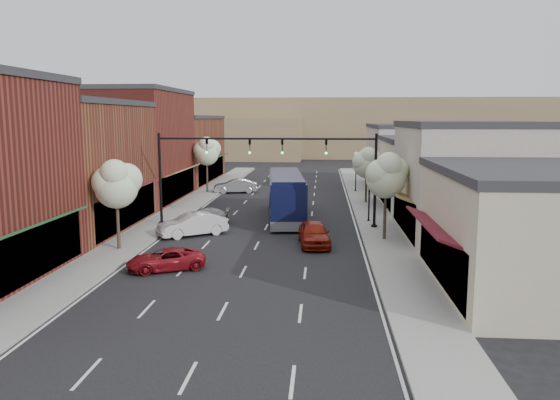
% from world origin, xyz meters
% --- Properties ---
extents(ground, '(160.00, 160.00, 0.00)m').
position_xyz_m(ground, '(0.00, 0.00, 0.00)').
color(ground, black).
rests_on(ground, ground).
extents(sidewalk_left, '(2.80, 73.00, 0.15)m').
position_xyz_m(sidewalk_left, '(-8.40, 18.50, 0.07)').
color(sidewalk_left, gray).
rests_on(sidewalk_left, ground).
extents(sidewalk_right, '(2.80, 73.00, 0.15)m').
position_xyz_m(sidewalk_right, '(8.40, 18.50, 0.07)').
color(sidewalk_right, gray).
rests_on(sidewalk_right, ground).
extents(curb_left, '(0.25, 73.00, 0.17)m').
position_xyz_m(curb_left, '(-7.00, 18.50, 0.07)').
color(curb_left, gray).
rests_on(curb_left, ground).
extents(curb_right, '(0.25, 73.00, 0.17)m').
position_xyz_m(curb_right, '(7.00, 18.50, 0.07)').
color(curb_right, gray).
rests_on(curb_right, ground).
extents(bldg_left_midnear, '(10.14, 14.10, 9.40)m').
position_xyz_m(bldg_left_midnear, '(-14.23, 6.00, 4.66)').
color(bldg_left_midnear, brown).
rests_on(bldg_left_midnear, ground).
extents(bldg_left_midfar, '(10.14, 14.10, 10.90)m').
position_xyz_m(bldg_left_midfar, '(-14.24, 20.00, 5.40)').
color(bldg_left_midfar, maroon).
rests_on(bldg_left_midfar, ground).
extents(bldg_left_far, '(10.14, 18.10, 8.40)m').
position_xyz_m(bldg_left_far, '(-14.22, 36.00, 4.16)').
color(bldg_left_far, brown).
rests_on(bldg_left_far, ground).
extents(bldg_right_near, '(9.14, 12.10, 5.90)m').
position_xyz_m(bldg_right_near, '(13.69, -6.00, 2.92)').
color(bldg_right_near, '#BDB596').
rests_on(bldg_right_near, ground).
extents(bldg_right_midnear, '(9.14, 12.10, 7.90)m').
position_xyz_m(bldg_right_midnear, '(13.72, 6.00, 3.91)').
color(bldg_right_midnear, '#B7A99C').
rests_on(bldg_right_midnear, ground).
extents(bldg_right_midfar, '(9.14, 12.10, 6.40)m').
position_xyz_m(bldg_right_midfar, '(13.70, 18.00, 3.17)').
color(bldg_right_midfar, '#BDB596').
rests_on(bldg_right_midfar, ground).
extents(bldg_right_far, '(9.14, 16.10, 7.40)m').
position_xyz_m(bldg_right_far, '(13.71, 32.00, 3.66)').
color(bldg_right_far, '#B7A99C').
rests_on(bldg_right_far, ground).
extents(hill_far, '(120.00, 30.00, 12.00)m').
position_xyz_m(hill_far, '(0.00, 90.00, 6.00)').
color(hill_far, '#7A6647').
rests_on(hill_far, ground).
extents(hill_near, '(50.00, 20.00, 8.00)m').
position_xyz_m(hill_near, '(-25.00, 78.00, 4.00)').
color(hill_near, '#7A6647').
rests_on(hill_near, ground).
extents(signal_mast_right, '(8.22, 0.46, 7.00)m').
position_xyz_m(signal_mast_right, '(5.62, 8.00, 4.62)').
color(signal_mast_right, black).
rests_on(signal_mast_right, ground).
extents(signal_mast_left, '(8.22, 0.46, 7.00)m').
position_xyz_m(signal_mast_left, '(-5.62, 8.00, 4.62)').
color(signal_mast_left, black).
rests_on(signal_mast_left, ground).
extents(tree_right_near, '(2.85, 2.65, 5.95)m').
position_xyz_m(tree_right_near, '(8.35, 3.94, 4.45)').
color(tree_right_near, '#47382B').
rests_on(tree_right_near, ground).
extents(tree_right_far, '(2.85, 2.65, 5.43)m').
position_xyz_m(tree_right_far, '(8.35, 19.94, 3.99)').
color(tree_right_far, '#47382B').
rests_on(tree_right_far, ground).
extents(tree_left_near, '(2.85, 2.65, 5.69)m').
position_xyz_m(tree_left_near, '(-8.25, -0.06, 4.22)').
color(tree_left_near, '#47382B').
rests_on(tree_left_near, ground).
extents(tree_left_far, '(2.85, 2.65, 6.13)m').
position_xyz_m(tree_left_far, '(-8.25, 25.94, 4.60)').
color(tree_left_far, '#47382B').
rests_on(tree_left_far, ground).
extents(lamp_post_near, '(0.44, 0.44, 4.44)m').
position_xyz_m(lamp_post_near, '(7.80, 10.50, 3.01)').
color(lamp_post_near, black).
rests_on(lamp_post_near, ground).
extents(lamp_post_far, '(0.44, 0.44, 4.44)m').
position_xyz_m(lamp_post_far, '(7.80, 28.00, 3.01)').
color(lamp_post_far, black).
rests_on(lamp_post_far, ground).
extents(coach_bus, '(3.81, 12.22, 3.67)m').
position_xyz_m(coach_bus, '(1.25, 11.49, 1.91)').
color(coach_bus, black).
rests_on(coach_bus, ground).
extents(red_hatchback, '(2.34, 4.79, 1.57)m').
position_xyz_m(red_hatchback, '(3.66, 2.36, 0.79)').
color(red_hatchback, maroon).
rests_on(red_hatchback, ground).
extents(parked_car_a, '(4.57, 3.47, 1.15)m').
position_xyz_m(parked_car_a, '(-4.20, -3.96, 0.58)').
color(parked_car_a, maroon).
rests_on(parked_car_a, ground).
extents(parked_car_b, '(4.91, 4.11, 1.58)m').
position_xyz_m(parked_car_b, '(-4.81, 4.63, 0.79)').
color(parked_car_b, silver).
rests_on(parked_car_b, ground).
extents(parked_car_c, '(4.23, 2.11, 1.18)m').
position_xyz_m(parked_car_c, '(-5.04, 9.13, 0.59)').
color(parked_car_c, gray).
rests_on(parked_car_c, ground).
extents(parked_car_e, '(4.91, 2.58, 1.54)m').
position_xyz_m(parked_car_e, '(-5.29, 26.44, 0.77)').
color(parked_car_e, '#A4A5AA').
rests_on(parked_car_e, ground).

